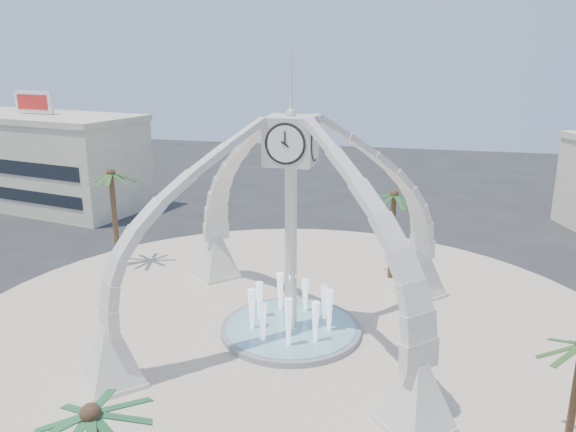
% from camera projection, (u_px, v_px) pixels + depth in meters
% --- Properties ---
extents(ground, '(140.00, 140.00, 0.00)m').
position_uv_depth(ground, '(291.00, 333.00, 32.11)').
color(ground, '#282828').
rests_on(ground, ground).
extents(plaza, '(40.00, 40.00, 0.06)m').
position_uv_depth(plaza, '(291.00, 332.00, 32.10)').
color(plaza, beige).
rests_on(plaza, ground).
extents(clock_tower, '(17.94, 17.94, 16.30)m').
position_uv_depth(clock_tower, '(291.00, 224.00, 30.33)').
color(clock_tower, silver).
rests_on(clock_tower, ground).
extents(fountain, '(8.00, 8.00, 3.62)m').
position_uv_depth(fountain, '(291.00, 328.00, 32.03)').
color(fountain, gray).
rests_on(fountain, ground).
extents(building_nw, '(23.75, 13.73, 11.90)m').
position_uv_depth(building_nw, '(41.00, 160.00, 58.55)').
color(building_nw, beige).
rests_on(building_nw, ground).
extents(palm_west, '(5.12, 5.12, 7.88)m').
position_uv_depth(palm_west, '(111.00, 175.00, 40.62)').
color(palm_west, brown).
rests_on(palm_west, ground).
extents(palm_north, '(4.11, 4.11, 6.90)m').
position_uv_depth(palm_north, '(394.00, 195.00, 38.39)').
color(palm_north, brown).
rests_on(palm_north, ground).
extents(palm_south, '(4.51, 4.51, 6.34)m').
position_uv_depth(palm_south, '(91.00, 416.00, 15.68)').
color(palm_south, brown).
rests_on(palm_south, ground).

